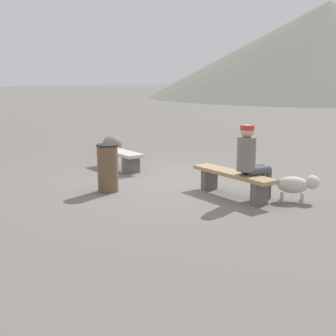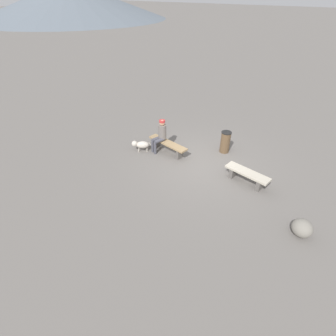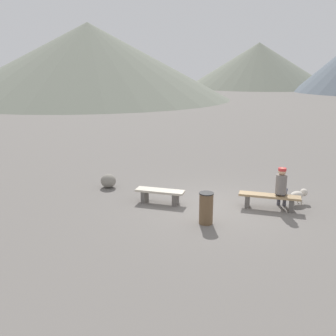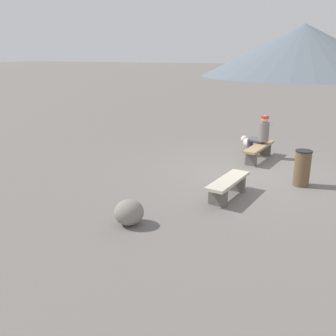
{
  "view_description": "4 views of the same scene",
  "coord_description": "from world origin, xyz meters",
  "px_view_note": "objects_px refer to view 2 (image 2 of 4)",
  "views": [
    {
      "loc": [
        6.46,
        -6.3,
        2.12
      ],
      "look_at": [
        0.23,
        -0.27,
        0.39
      ],
      "focal_mm": 48.49,
      "sensor_mm": 36.0,
      "label": 1
    },
    {
      "loc": [
        -3.78,
        7.64,
        5.65
      ],
      "look_at": [
        0.36,
        1.76,
        0.63
      ],
      "focal_mm": 27.9,
      "sensor_mm": 36.0,
      "label": 2
    },
    {
      "loc": [
        -0.09,
        -11.23,
        4.22
      ],
      "look_at": [
        -1.74,
        1.3,
        0.87
      ],
      "focal_mm": 40.57,
      "sensor_mm": 36.0,
      "label": 3
    },
    {
      "loc": [
        -9.59,
        -1.71,
        3.17
      ],
      "look_at": [
        -1.65,
        1.73,
        0.45
      ],
      "focal_mm": 39.36,
      "sensor_mm": 36.0,
      "label": 4
    }
  ],
  "objects_px": {
    "bench_right": "(168,145)",
    "dog": "(141,145)",
    "seated_person": "(161,134)",
    "bench_left": "(247,175)",
    "trash_bin": "(225,142)",
    "boulder": "(302,228)"
  },
  "relations": [
    {
      "from": "bench_right",
      "to": "seated_person",
      "type": "relative_size",
      "value": 1.4
    },
    {
      "from": "trash_bin",
      "to": "bench_right",
      "type": "bearing_deg",
      "value": 36.22
    },
    {
      "from": "bench_right",
      "to": "boulder",
      "type": "bearing_deg",
      "value": 174.11
    },
    {
      "from": "bench_left",
      "to": "dog",
      "type": "height_order",
      "value": "dog"
    },
    {
      "from": "bench_right",
      "to": "seated_person",
      "type": "bearing_deg",
      "value": 15.25
    },
    {
      "from": "seated_person",
      "to": "dog",
      "type": "height_order",
      "value": "seated_person"
    },
    {
      "from": "bench_right",
      "to": "dog",
      "type": "relative_size",
      "value": 2.73
    },
    {
      "from": "bench_left",
      "to": "bench_right",
      "type": "height_order",
      "value": "bench_right"
    },
    {
      "from": "bench_left",
      "to": "trash_bin",
      "type": "xyz_separation_m",
      "value": [
        1.52,
        -1.47,
        0.15
      ]
    },
    {
      "from": "boulder",
      "to": "bench_right",
      "type": "bearing_deg",
      "value": -14.95
    },
    {
      "from": "bench_left",
      "to": "boulder",
      "type": "distance_m",
      "value": 2.52
    },
    {
      "from": "seated_person",
      "to": "trash_bin",
      "type": "xyz_separation_m",
      "value": [
        -2.22,
        -1.42,
        -0.32
      ]
    },
    {
      "from": "dog",
      "to": "boulder",
      "type": "height_order",
      "value": "boulder"
    },
    {
      "from": "seated_person",
      "to": "dog",
      "type": "bearing_deg",
      "value": 56.53
    },
    {
      "from": "bench_right",
      "to": "seated_person",
      "type": "xyz_separation_m",
      "value": [
        0.34,
        0.04,
        0.44
      ]
    },
    {
      "from": "seated_person",
      "to": "trash_bin",
      "type": "height_order",
      "value": "seated_person"
    },
    {
      "from": "trash_bin",
      "to": "seated_person",
      "type": "bearing_deg",
      "value": 32.54
    },
    {
      "from": "bench_left",
      "to": "boulder",
      "type": "height_order",
      "value": "boulder"
    },
    {
      "from": "bench_left",
      "to": "trash_bin",
      "type": "distance_m",
      "value": 2.12
    },
    {
      "from": "bench_right",
      "to": "seated_person",
      "type": "distance_m",
      "value": 0.56
    },
    {
      "from": "seated_person",
      "to": "trash_bin",
      "type": "distance_m",
      "value": 2.66
    },
    {
      "from": "dog",
      "to": "seated_person",
      "type": "bearing_deg",
      "value": -177.0
    }
  ]
}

